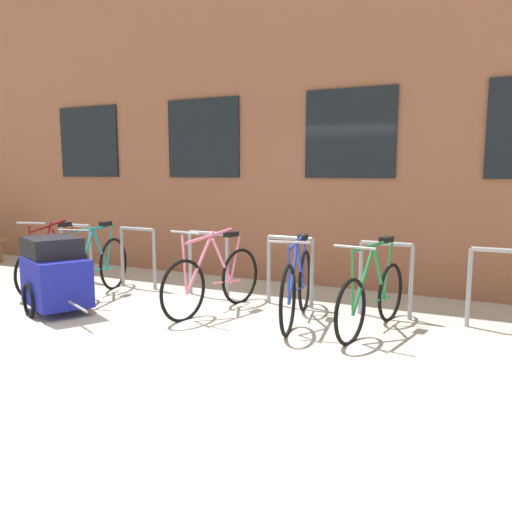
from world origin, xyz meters
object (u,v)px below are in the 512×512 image
at_px(bicycle_maroon, 54,264).
at_px(bicycle_pink, 214,279).
at_px(bicycle_green, 372,296).
at_px(bicycle_teal, 95,267).
at_px(bicycle_blue, 297,286).
at_px(bike_trailer, 55,274).

relative_size(bicycle_maroon, bicycle_pink, 0.93).
xyz_separation_m(bicycle_maroon, bicycle_green, (4.60, 0.03, -0.00)).
relative_size(bicycle_teal, bicycle_blue, 0.97).
height_order(bicycle_maroon, bicycle_green, bicycle_maroon).
height_order(bicycle_maroon, bicycle_teal, bicycle_maroon).
relative_size(bicycle_maroon, bicycle_blue, 0.92).
bearing_deg(bicycle_green, bicycle_teal, -178.95).
relative_size(bicycle_pink, bike_trailer, 1.22).
relative_size(bicycle_pink, bicycle_blue, 0.99).
distance_m(bicycle_maroon, bicycle_green, 4.60).
distance_m(bicycle_blue, bike_trailer, 2.90).
bearing_deg(bicycle_blue, bike_trailer, -161.11).
distance_m(bicycle_pink, bicycle_teal, 1.86).
xyz_separation_m(bicycle_pink, bicycle_teal, (-1.86, -0.03, 0.01)).
relative_size(bicycle_pink, bicycle_teal, 1.01).
distance_m(bicycle_blue, bicycle_green, 0.86).
bearing_deg(bicycle_teal, bicycle_blue, 1.47).
relative_size(bicycle_maroon, bike_trailer, 1.14).
height_order(bicycle_maroon, bike_trailer, bicycle_maroon).
bearing_deg(bike_trailer, bicycle_maroon, 137.86).
bearing_deg(bicycle_green, bicycle_blue, 179.62).
distance_m(bicycle_maroon, bicycle_pink, 2.67).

